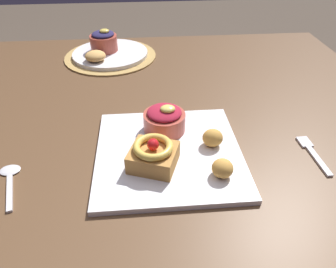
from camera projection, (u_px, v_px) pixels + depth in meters
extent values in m
plane|color=brown|center=(167.00, 259.00, 1.26)|extent=(8.00, 8.00, 0.00)
cube|color=brown|center=(166.00, 110.00, 0.84)|extent=(1.24, 1.00, 0.04)
cylinder|color=brown|center=(36.00, 137.00, 1.35)|extent=(0.07, 0.07, 0.69)
cylinder|color=brown|center=(276.00, 124.00, 1.42)|extent=(0.07, 0.07, 0.69)
cylinder|color=#AD894C|center=(111.00, 56.00, 1.07)|extent=(0.31, 0.31, 0.00)
cube|color=white|center=(169.00, 153.00, 0.66)|extent=(0.30, 0.30, 0.01)
cube|color=#B77F3D|center=(153.00, 157.00, 0.61)|extent=(0.11, 0.10, 0.04)
torus|color=#E5BC4C|center=(153.00, 147.00, 0.59)|extent=(0.10, 0.10, 0.01)
sphere|color=red|center=(153.00, 144.00, 0.59)|extent=(0.02, 0.02, 0.02)
cylinder|color=#B24C3D|center=(164.00, 122.00, 0.70)|extent=(0.09, 0.09, 0.04)
ellipsoid|color=#A31E33|center=(164.00, 113.00, 0.68)|extent=(0.08, 0.08, 0.02)
ellipsoid|color=#EAD666|center=(168.00, 109.00, 0.67)|extent=(0.03, 0.03, 0.01)
ellipsoid|color=gold|center=(213.00, 138.00, 0.66)|extent=(0.04, 0.04, 0.04)
ellipsoid|color=gold|center=(222.00, 168.00, 0.58)|extent=(0.04, 0.04, 0.04)
cylinder|color=white|center=(110.00, 54.00, 1.07)|extent=(0.25, 0.25, 0.01)
cylinder|color=#B24C3D|center=(104.00, 43.00, 1.06)|extent=(0.09, 0.09, 0.05)
ellipsoid|color=#28234C|center=(103.00, 34.00, 1.04)|extent=(0.07, 0.07, 0.02)
ellipsoid|color=#E5CC56|center=(104.00, 31.00, 1.03)|extent=(0.03, 0.03, 0.01)
ellipsoid|color=tan|center=(95.00, 56.00, 1.00)|extent=(0.07, 0.07, 0.03)
cube|color=silver|center=(319.00, 161.00, 0.64)|extent=(0.01, 0.09, 0.00)
cube|color=silver|center=(305.00, 142.00, 0.69)|extent=(0.03, 0.04, 0.00)
cube|color=silver|center=(10.00, 193.00, 0.57)|extent=(0.04, 0.09, 0.00)
ellipsoid|color=silver|center=(10.00, 170.00, 0.62)|extent=(0.04, 0.03, 0.00)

